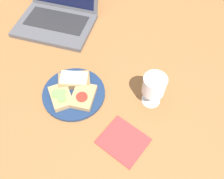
% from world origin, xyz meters
% --- Properties ---
extents(wooden_table, '(1.40, 1.40, 0.03)m').
position_xyz_m(wooden_table, '(0.00, 0.00, 0.01)').
color(wooden_table, brown).
rests_on(wooden_table, ground).
extents(plate, '(0.23, 0.23, 0.01)m').
position_xyz_m(plate, '(-0.04, -0.08, 0.04)').
color(plate, navy).
rests_on(plate, wooden_table).
extents(sandwich_with_cheese, '(0.13, 0.11, 0.03)m').
position_xyz_m(sandwich_with_cheese, '(-0.06, -0.03, 0.06)').
color(sandwich_with_cheese, brown).
rests_on(sandwich_with_cheese, plate).
extents(sandwich_with_cucumber, '(0.12, 0.12, 0.03)m').
position_xyz_m(sandwich_with_cucumber, '(-0.07, -0.11, 0.05)').
color(sandwich_with_cucumber, '#A88456').
rests_on(sandwich_with_cucumber, plate).
extents(sandwich_with_tomato, '(0.08, 0.11, 0.02)m').
position_xyz_m(sandwich_with_tomato, '(0.00, -0.09, 0.05)').
color(sandwich_with_tomato, '#A88456').
rests_on(sandwich_with_tomato, plate).
extents(wine_glass, '(0.08, 0.08, 0.13)m').
position_xyz_m(wine_glass, '(0.23, -0.03, 0.12)').
color(wine_glass, white).
rests_on(wine_glass, wooden_table).
extents(laptop, '(0.33, 0.29, 0.20)m').
position_xyz_m(laptop, '(-0.25, 0.27, 0.07)').
color(laptop, '#4C4C51').
rests_on(laptop, wooden_table).
extents(napkin, '(0.18, 0.17, 0.00)m').
position_xyz_m(napkin, '(0.18, -0.20, 0.03)').
color(napkin, '#B23333').
rests_on(napkin, wooden_table).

